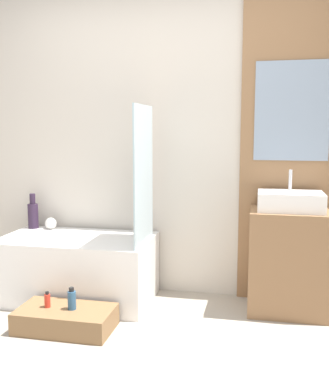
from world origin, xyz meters
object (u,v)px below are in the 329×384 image
(vase_tall_dark, at_px, (33,214))
(vase_round_light, at_px, (51,223))
(bottle_soap_secondary, at_px, (72,300))
(bottle_soap_primary, at_px, (47,300))
(sink, at_px, (290,201))
(bathtub, at_px, (78,268))
(wooden_step_bench, at_px, (66,319))

(vase_tall_dark, bearing_deg, vase_round_light, -1.52)
(bottle_soap_secondary, bearing_deg, bottle_soap_primary, 180.00)
(vase_round_light, bearing_deg, bottle_soap_primary, -66.18)
(sink, xyz_separation_m, bottle_soap_secondary, (-1.44, -0.64, -0.62))
(bathtub, xyz_separation_m, vase_tall_dark, (-0.50, 0.24, 0.37))
(bathtub, relative_size, vase_round_light, 12.19)
(vase_round_light, bearing_deg, bathtub, -34.76)
(wooden_step_bench, relative_size, vase_tall_dark, 2.17)
(wooden_step_bench, bearing_deg, vase_round_light, 121.37)
(bottle_soap_secondary, bearing_deg, vase_tall_dark, 131.35)
(vase_round_light, relative_size, bottle_soap_primary, 0.88)
(wooden_step_bench, bearing_deg, vase_tall_dark, 129.26)
(wooden_step_bench, relative_size, vase_round_light, 6.69)
(sink, height_order, vase_round_light, sink)
(vase_tall_dark, bearing_deg, bottle_soap_secondary, -48.65)
(sink, height_order, vase_tall_dark, sink)
(sink, xyz_separation_m, bottle_soap_primary, (-1.62, -0.64, -0.64))
(wooden_step_bench, relative_size, bottle_soap_secondary, 4.25)
(wooden_step_bench, height_order, vase_tall_dark, vase_tall_dark)
(bottle_soap_primary, distance_m, bottle_soap_secondary, 0.18)
(wooden_step_bench, height_order, bottle_soap_secondary, bottle_soap_secondary)
(sink, bearing_deg, vase_round_light, 176.13)
(vase_tall_dark, distance_m, vase_round_light, 0.18)
(bathtub, relative_size, sink, 2.55)
(wooden_step_bench, xyz_separation_m, bottle_soap_primary, (-0.13, 0.00, 0.12))
(bottle_soap_primary, xyz_separation_m, bottle_soap_secondary, (0.18, -0.00, 0.02))
(bottle_soap_primary, bearing_deg, vase_round_light, 113.82)
(wooden_step_bench, distance_m, bottle_soap_secondary, 0.15)
(sink, height_order, bottle_soap_primary, sink)
(bottle_soap_secondary, bearing_deg, bathtub, 108.96)
(wooden_step_bench, distance_m, vase_tall_dark, 1.15)
(vase_round_light, relative_size, bottle_soap_secondary, 0.64)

